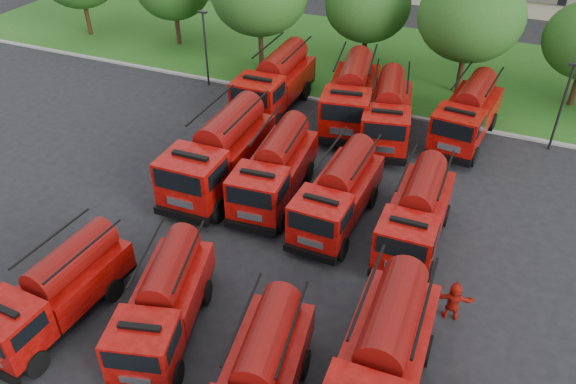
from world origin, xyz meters
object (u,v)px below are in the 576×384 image
at_px(fire_truck_1, 164,302).
at_px(fire_truck_2, 259,379).
at_px(fire_truck_11, 468,113).
at_px(firefighter_5, 450,316).
at_px(fire_truck_8, 275,82).
at_px(fire_truck_3, 382,360).
at_px(fire_truck_10, 388,111).
at_px(firefighter_4, 204,216).
at_px(fire_truck_4, 220,152).
at_px(fire_truck_6, 339,193).
at_px(fire_truck_5, 276,168).
at_px(fire_truck_9, 352,94).
at_px(fire_truck_7, 417,213).
at_px(fire_truck_0, 57,290).

relative_size(fire_truck_1, fire_truck_2, 0.99).
bearing_deg(fire_truck_11, fire_truck_1, -106.49).
relative_size(fire_truck_1, fire_truck_11, 0.89).
bearing_deg(firefighter_5, fire_truck_8, -55.01).
distance_m(fire_truck_3, fire_truck_10, 17.46).
xyz_separation_m(fire_truck_2, firefighter_4, (-6.84, 8.16, -1.48)).
relative_size(fire_truck_4, fire_truck_11, 1.08).
xyz_separation_m(fire_truck_3, firefighter_5, (1.64, 4.36, -1.69)).
height_order(fire_truck_3, fire_truck_8, fire_truck_8).
bearing_deg(fire_truck_3, fire_truck_6, 115.54).
relative_size(fire_truck_5, firefighter_4, 3.75).
distance_m(fire_truck_5, fire_truck_9, 9.01).
height_order(fire_truck_7, fire_truck_8, fire_truck_8).
xyz_separation_m(fire_truck_6, firefighter_4, (-5.89, -2.22, -1.56)).
bearing_deg(fire_truck_1, firefighter_4, 94.06).
height_order(fire_truck_10, firefighter_4, fire_truck_10).
bearing_deg(fire_truck_2, fire_truck_7, 67.01).
distance_m(fire_truck_3, fire_truck_7, 8.32).
distance_m(fire_truck_0, fire_truck_8, 19.31).
xyz_separation_m(fire_truck_7, firefighter_4, (-9.48, -2.15, -1.53)).
height_order(fire_truck_1, fire_truck_10, fire_truck_10).
xyz_separation_m(fire_truck_3, fire_truck_7, (-0.71, 8.29, -0.16)).
distance_m(fire_truck_5, fire_truck_8, 9.65).
relative_size(fire_truck_9, firefighter_5, 4.83).
xyz_separation_m(fire_truck_0, fire_truck_1, (3.95, 1.07, -0.01)).
relative_size(fire_truck_7, fire_truck_9, 0.83).
distance_m(fire_truck_1, fire_truck_5, 9.44).
bearing_deg(fire_truck_10, firefighter_4, -129.97).
relative_size(fire_truck_2, fire_truck_3, 0.90).
bearing_deg(fire_truck_2, fire_truck_4, 115.32).
height_order(fire_truck_7, firefighter_4, fire_truck_7).
bearing_deg(fire_truck_7, fire_truck_2, -105.22).
relative_size(fire_truck_2, fire_truck_7, 1.00).
height_order(fire_truck_2, firefighter_5, fire_truck_2).
height_order(fire_truck_2, fire_truck_8, fire_truck_8).
distance_m(fire_truck_4, fire_truck_10, 10.25).
bearing_deg(fire_truck_8, fire_truck_4, -84.90).
relative_size(fire_truck_2, fire_truck_11, 0.90).
relative_size(fire_truck_4, fire_truck_7, 1.19).
relative_size(fire_truck_0, fire_truck_4, 0.80).
bearing_deg(fire_truck_11, firefighter_5, -77.05).
distance_m(fire_truck_10, firefighter_5, 14.00).
xyz_separation_m(fire_truck_2, fire_truck_3, (3.35, 2.03, 0.21)).
height_order(fire_truck_0, fire_truck_9, fire_truck_9).
relative_size(fire_truck_0, firefighter_4, 3.35).
bearing_deg(fire_truck_10, fire_truck_9, 145.54).
bearing_deg(firefighter_5, fire_truck_1, 16.75).
distance_m(fire_truck_4, fire_truck_11, 14.31).
bearing_deg(fire_truck_7, fire_truck_6, 178.14).
bearing_deg(fire_truck_2, fire_truck_6, 86.57).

